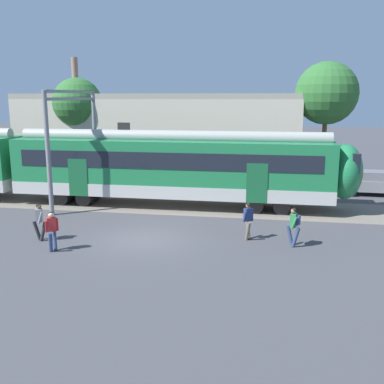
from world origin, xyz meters
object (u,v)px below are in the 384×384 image
pedestrian_green (294,224)px  pedestrian_red (52,228)px  commuter_train (32,163)px  pedestrian_grey (39,219)px  parked_car_grey (371,183)px  pedestrian_navy (248,218)px

pedestrian_green → pedestrian_red: bearing=-166.9°
commuter_train → pedestrian_green: commuter_train is taller
commuter_train → pedestrian_grey: (4.30, -7.32, -1.29)m
pedestrian_grey → parked_car_grey: pedestrian_grey is taller
commuter_train → pedestrian_red: commuter_train is taller
pedestrian_grey → pedestrian_green: (10.86, 1.06, 0.03)m
pedestrian_red → pedestrian_green: size_ratio=1.00×
pedestrian_green → parked_car_grey: (5.35, 11.25, -0.21)m
pedestrian_red → pedestrian_green: same height
pedestrian_red → pedestrian_green: 9.94m
pedestrian_navy → commuter_train: bearing=156.9°
commuter_train → pedestrian_navy: commuter_train is taller
parked_car_grey → pedestrian_grey: bearing=-142.8°
pedestrian_grey → pedestrian_green: bearing=5.6°
pedestrian_grey → pedestrian_green: 10.92m
pedestrian_navy → pedestrian_green: (1.93, -0.61, 0.03)m
pedestrian_navy → parked_car_grey: pedestrian_navy is taller
pedestrian_grey → pedestrian_navy: size_ratio=1.00×
pedestrian_red → pedestrian_green: bearing=13.1°
pedestrian_red → parked_car_grey: pedestrian_red is taller
pedestrian_grey → pedestrian_red: (1.19, -1.19, 0.03)m
commuter_train → pedestrian_navy: (13.24, -5.64, -1.29)m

